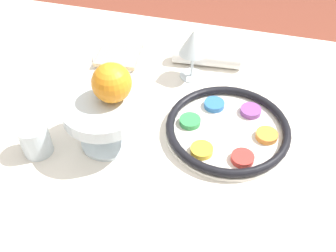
% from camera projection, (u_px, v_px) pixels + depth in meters
% --- Properties ---
extents(dining_table, '(1.58, 0.96, 0.72)m').
position_uv_depth(dining_table, '(159.00, 202.00, 1.23)').
color(dining_table, silver).
rests_on(dining_table, ground_plane).
extents(seder_plate, '(0.30, 0.30, 0.03)m').
position_uv_depth(seder_plate, '(227.00, 130.00, 0.93)').
color(seder_plate, silver).
rests_on(seder_plate, dining_table).
extents(wine_glass, '(0.08, 0.08, 0.15)m').
position_uv_depth(wine_glass, '(193.00, 43.00, 1.03)').
color(wine_glass, silver).
rests_on(wine_glass, dining_table).
extents(fruit_stand, '(0.18, 0.18, 0.12)m').
position_uv_depth(fruit_stand, '(104.00, 113.00, 0.86)').
color(fruit_stand, silver).
rests_on(fruit_stand, dining_table).
extents(orange_fruit, '(0.09, 0.09, 0.09)m').
position_uv_depth(orange_fruit, '(112.00, 83.00, 0.82)').
color(orange_fruit, orange).
rests_on(orange_fruit, fruit_stand).
extents(bread_plate, '(0.15, 0.15, 0.02)m').
position_uv_depth(bread_plate, '(119.00, 56.00, 1.15)').
color(bread_plate, silver).
rests_on(bread_plate, dining_table).
extents(napkin_roll, '(0.20, 0.06, 0.05)m').
position_uv_depth(napkin_roll, '(207.00, 58.00, 1.12)').
color(napkin_roll, white).
rests_on(napkin_roll, dining_table).
extents(cup_far, '(0.07, 0.07, 0.08)m').
position_uv_depth(cup_far, '(35.00, 139.00, 0.88)').
color(cup_far, silver).
rests_on(cup_far, dining_table).
extents(spoon, '(0.16, 0.05, 0.01)m').
position_uv_depth(spoon, '(203.00, 54.00, 1.17)').
color(spoon, silver).
rests_on(spoon, dining_table).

